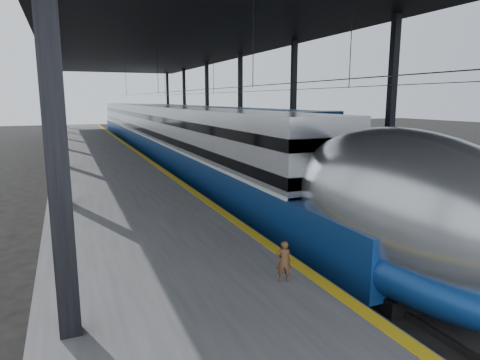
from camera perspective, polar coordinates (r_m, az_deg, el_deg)
ground at (r=14.38m, az=2.41°, el=-9.33°), size 160.00×160.00×0.00m
platform at (r=32.64m, az=-18.24°, el=2.35°), size 6.00×80.00×1.00m
yellow_strip at (r=32.88m, az=-13.42°, el=3.55°), size 0.30×80.00×0.01m
rails at (r=34.18m, az=-4.71°, el=2.50°), size 6.52×80.00×0.16m
canopy at (r=33.41m, az=-9.42°, el=17.75°), size 18.00×75.00×9.47m
tgv_train at (r=36.64m, az=-10.15°, el=6.03°), size 3.07×65.20×4.40m
second_train at (r=48.81m, az=-7.22°, el=7.37°), size 3.13×56.05×4.31m
child at (r=9.48m, az=5.84°, el=-10.73°), size 0.39×0.31×0.93m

